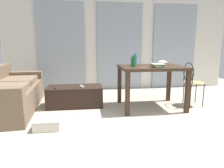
# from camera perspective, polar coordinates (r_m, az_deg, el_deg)

# --- Properties ---
(ground_plane) EXTENTS (7.80, 7.80, 0.00)m
(ground_plane) POSITION_cam_1_polar(r_m,az_deg,el_deg) (3.61, 7.33, -7.72)
(ground_plane) COLOR #B2A893
(wall_back) EXTENTS (5.90, 0.10, 2.66)m
(wall_back) POSITION_cam_1_polar(r_m,az_deg,el_deg) (5.41, 2.06, 12.79)
(wall_back) COLOR silver
(wall_back) RESTS_ON ground
(curtains) EXTENTS (4.20, 0.03, 2.23)m
(curtains) POSITION_cam_1_polar(r_m,az_deg,el_deg) (5.32, 2.20, 10.51)
(curtains) COLOR #99A3AD
(curtains) RESTS_ON ground
(couch) EXTENTS (0.98, 2.02, 0.77)m
(couch) POSITION_cam_1_polar(r_m,az_deg,el_deg) (4.01, -27.58, -2.50)
(couch) COLOR brown
(couch) RESTS_ON ground
(coffee_table) EXTENTS (1.04, 0.53, 0.38)m
(coffee_table) POSITION_cam_1_polar(r_m,az_deg,el_deg) (3.92, -10.53, -3.42)
(coffee_table) COLOR black
(coffee_table) RESTS_ON ground
(craft_table) EXTENTS (1.15, 0.89, 0.78)m
(craft_table) POSITION_cam_1_polar(r_m,az_deg,el_deg) (3.74, 11.18, 3.40)
(craft_table) COLOR #382619
(craft_table) RESTS_ON ground
(wire_chair) EXTENTS (0.38, 0.38, 0.84)m
(wire_chair) POSITION_cam_1_polar(r_m,az_deg,el_deg) (4.10, 21.79, 1.38)
(wire_chair) COLOR tan
(wire_chair) RESTS_ON ground
(bottle_near) EXTENTS (0.07, 0.07, 0.23)m
(bottle_near) POSITION_cam_1_polar(r_m,az_deg,el_deg) (3.81, 6.59, 6.84)
(bottle_near) COLOR teal
(bottle_near) RESTS_ON craft_table
(bottle_far) EXTENTS (0.08, 0.08, 0.20)m
(bottle_far) POSITION_cam_1_polar(r_m,az_deg,el_deg) (3.52, 6.09, 6.34)
(bottle_far) COLOR #195B2D
(bottle_far) RESTS_ON craft_table
(bowl) EXTENTS (0.19, 0.19, 0.09)m
(bowl) POSITION_cam_1_polar(r_m,az_deg,el_deg) (3.96, 14.20, 5.95)
(bowl) COLOR beige
(bowl) RESTS_ON craft_table
(book_stack) EXTENTS (0.24, 0.28, 0.06)m
(book_stack) POSITION_cam_1_polar(r_m,az_deg,el_deg) (3.54, 12.98, 5.24)
(book_stack) COLOR #1E668C
(book_stack) RESTS_ON craft_table
(scissors) EXTENTS (0.12, 0.06, 0.00)m
(scissors) POSITION_cam_1_polar(r_m,az_deg,el_deg) (3.42, 8.71, 4.70)
(scissors) COLOR #9EA0A5
(scissors) RESTS_ON craft_table
(tv_remote_primary) EXTENTS (0.10, 0.18, 0.02)m
(tv_remote_primary) POSITION_cam_1_polar(r_m,az_deg,el_deg) (3.81, -8.64, -0.67)
(tv_remote_primary) COLOR #B7B7B2
(tv_remote_primary) RESTS_ON coffee_table
(tv_remote_secondary) EXTENTS (0.06, 0.16, 0.02)m
(tv_remote_secondary) POSITION_cam_1_polar(r_m,az_deg,el_deg) (3.82, -15.93, -0.96)
(tv_remote_secondary) COLOR #232326
(tv_remote_secondary) RESTS_ON coffee_table
(shoebox) EXTENTS (0.37, 0.23, 0.14)m
(shoebox) POSITION_cam_1_polar(r_m,az_deg,el_deg) (2.96, -18.05, -11.02)
(shoebox) COLOR beige
(shoebox) RESTS_ON ground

